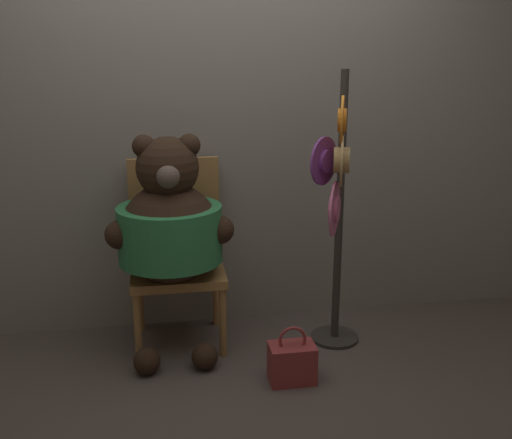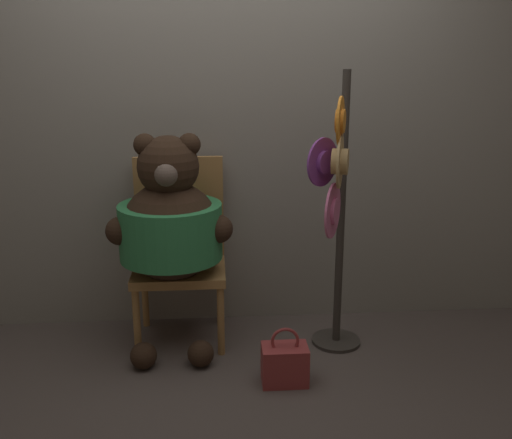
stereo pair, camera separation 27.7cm
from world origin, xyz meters
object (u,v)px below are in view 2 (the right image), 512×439
Objects in this scene: chair at (180,246)px; teddy_bear at (170,225)px; handbag_on_ground at (285,364)px; hat_display_rack at (336,207)px.

teddy_bear reaches higher than chair.
teddy_bear is 4.00× the size of handbag_on_ground.
teddy_bear is at bearing 142.89° from handbag_on_ground.
handbag_on_ground is at bearing -37.11° from teddy_bear.
chair is at bearing 78.14° from teddy_bear.
teddy_bear is at bearing -101.86° from chair.
hat_display_rack is at bearing 45.15° from handbag_on_ground.
teddy_bear is 0.95m from handbag_on_ground.
hat_display_rack is at bearing -19.66° from chair.
handbag_on_ground is (0.58, -0.44, -0.62)m from teddy_bear.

